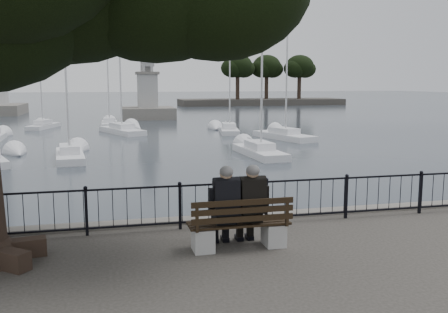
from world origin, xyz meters
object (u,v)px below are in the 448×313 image
object	(u,v)px
bench	(240,230)
person_left	(224,210)
person_right	(250,208)
lion_monument	(148,100)

from	to	relation	value
bench	person_left	bearing A→B (deg)	158.01
bench	person_right	bearing A→B (deg)	25.38
person_left	person_right	world-z (taller)	same
bench	lion_monument	distance (m)	49.05
person_left	person_right	bearing A→B (deg)	0.47
person_right	lion_monument	world-z (taller)	lion_monument
person_left	lion_monument	xyz separation A→B (m)	(2.33, 48.88, 0.42)
person_left	bench	bearing A→B (deg)	-21.99
lion_monument	person_left	bearing A→B (deg)	-92.73
bench	person_right	xyz separation A→B (m)	(0.25, 0.12, 0.40)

